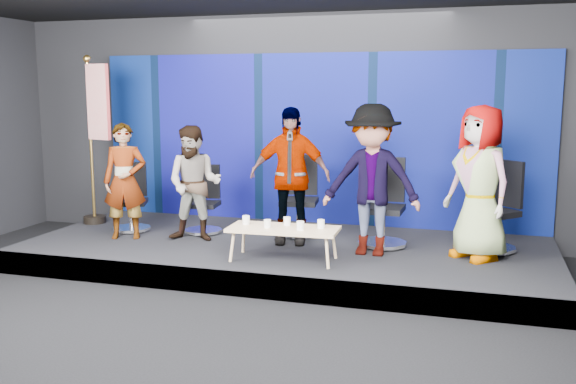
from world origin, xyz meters
name	(u,v)px	position (x,y,z in m)	size (l,w,h in m)	color
ground	(214,329)	(0.00, 0.00, 0.00)	(10.00, 10.00, 0.00)	black
room_walls	(210,82)	(0.00, 0.00, 2.43)	(10.02, 8.02, 3.51)	black
riser	(287,253)	(0.00, 2.50, 0.15)	(7.00, 3.00, 0.30)	black
backdrop	(314,139)	(0.00, 3.95, 1.60)	(7.00, 0.08, 2.60)	#061F50
chair_a	(132,208)	(-2.42, 2.60, 0.63)	(0.72, 0.72, 0.99)	silver
panelist_a	(125,181)	(-2.23, 2.13, 1.10)	(0.59, 0.38, 1.61)	black
chair_b	(204,211)	(-1.34, 2.77, 0.62)	(0.62, 0.62, 0.98)	silver
panelist_b	(194,184)	(-1.25, 2.28, 1.09)	(0.77, 0.60, 1.58)	black
chair_c	(299,209)	(0.03, 3.03, 0.67)	(0.72, 0.72, 1.13)	silver
panelist_c	(290,176)	(0.03, 2.52, 1.22)	(1.07, 0.45, 1.83)	black
chair_d	(384,217)	(1.27, 2.74, 0.68)	(0.68, 0.68, 1.16)	silver
panelist_d	(372,180)	(1.18, 2.24, 1.24)	(1.22, 0.70, 1.89)	black
chair_e	(495,221)	(2.68, 2.87, 0.68)	(0.92, 0.92, 1.16)	silver
panelist_e	(479,183)	(2.47, 2.41, 1.24)	(0.92, 0.60, 1.88)	black
coffee_table	(283,230)	(0.22, 1.63, 0.68)	(1.35, 0.62, 0.41)	tan
mug_a	(246,220)	(-0.28, 1.67, 0.76)	(0.09, 0.09, 0.11)	white
mug_b	(267,224)	(0.03, 1.56, 0.76)	(0.08, 0.08, 0.10)	white
mug_c	(287,221)	(0.22, 1.76, 0.76)	(0.09, 0.09, 0.10)	white
mug_d	(300,226)	(0.45, 1.55, 0.76)	(0.09, 0.09, 0.11)	white
mug_e	(321,224)	(0.66, 1.72, 0.76)	(0.09, 0.09, 0.10)	white
flag_stand	(96,136)	(-3.13, 2.85, 1.66)	(0.58, 0.34, 2.57)	black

